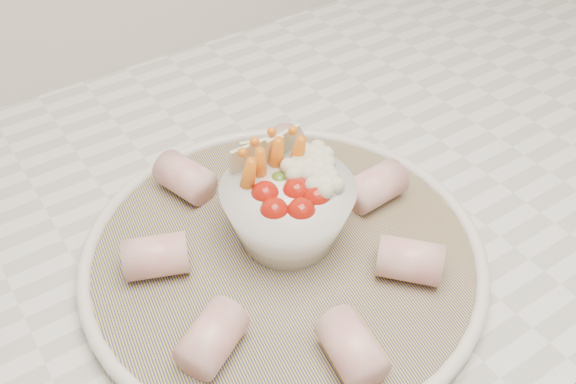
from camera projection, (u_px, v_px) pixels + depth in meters
serving_platter at (283, 254)px, 0.57m from camera, size 0.41×0.41×0.02m
veggie_bowl at (289, 206)px, 0.55m from camera, size 0.12×0.12×0.09m
cured_meat_rolls at (282, 238)px, 0.55m from camera, size 0.27×0.30×0.04m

